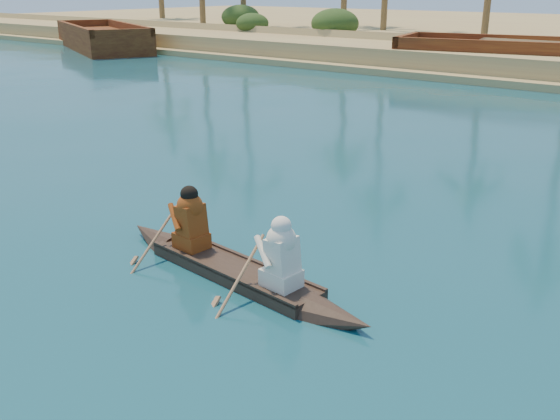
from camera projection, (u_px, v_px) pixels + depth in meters
The scene contains 3 objects.
canoe at pixel (233, 260), 10.34m from camera, with size 5.68×1.27×1.55m.
barge_left at pixel (103, 39), 46.52m from camera, with size 13.63×9.36×2.17m.
barge_mid at pixel (529, 61), 32.97m from camera, with size 14.29×7.19×2.28m.
Camera 1 is at (-1.56, -7.64, 4.61)m, focal length 40.00 mm.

